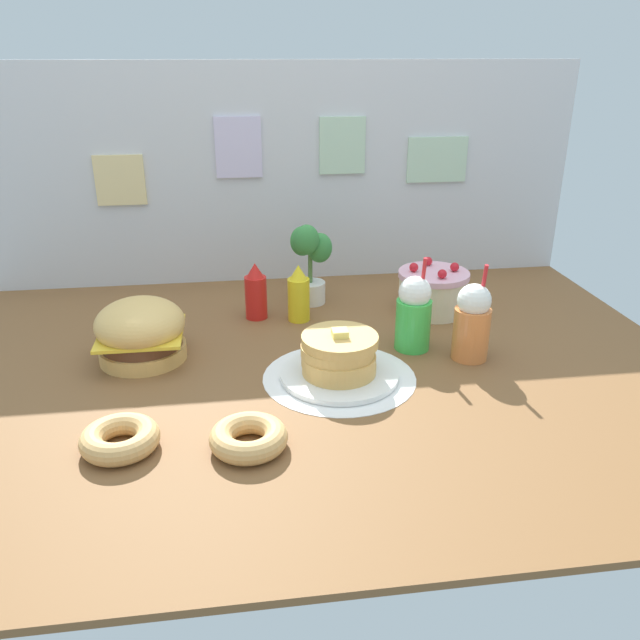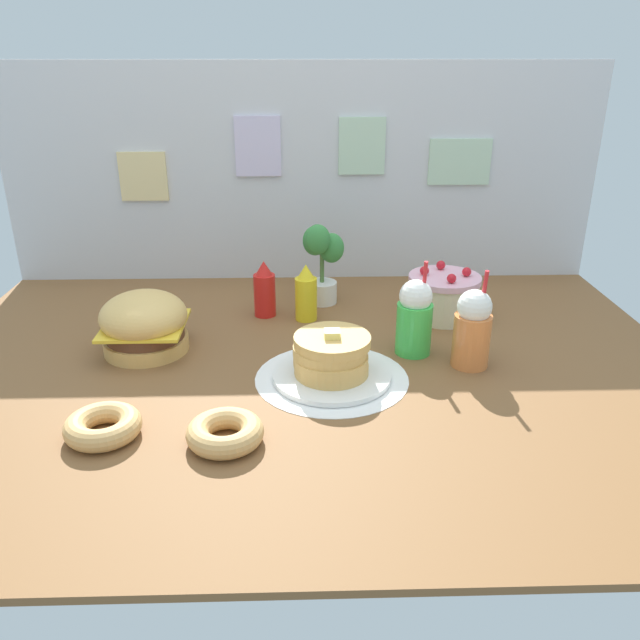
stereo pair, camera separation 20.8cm
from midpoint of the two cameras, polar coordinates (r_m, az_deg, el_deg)
name	(u,v)px [view 2 (the right image)]	position (r m, az deg, el deg)	size (l,w,h in m)	color
ground_plane	(305,371)	(1.99, 1.66, -4.73)	(2.45, 1.78, 0.02)	brown
back_wall	(303,174)	(2.69, 0.73, 12.96)	(2.45, 0.04, 0.89)	silver
doily_mat	(332,378)	(1.94, 4.16, -5.30)	(0.47, 0.47, 0.00)	white
burger	(144,324)	(2.12, -12.87, -0.37)	(0.28, 0.28, 0.20)	#DBA859
pancake_stack	(331,360)	(1.91, 4.16, -3.68)	(0.36, 0.36, 0.16)	white
layer_cake	(444,296)	(2.41, 13.52, 2.09)	(0.27, 0.27, 0.19)	beige
ketchup_bottle	(265,290)	(2.35, -2.50, 2.63)	(0.08, 0.08, 0.21)	red
mustard_bottle	(306,294)	(2.31, 1.31, 2.29)	(0.08, 0.08, 0.21)	yellow
cream_soda_cup	(415,317)	(2.08, 11.36, 0.16)	(0.12, 0.12, 0.32)	green
orange_float_cup	(472,329)	(2.04, 16.43, -0.83)	(0.12, 0.12, 0.32)	orange
donut_pink_glaze	(103,426)	(1.71, -15.68, -9.23)	(0.20, 0.20, 0.06)	tan
donut_chocolate	(225,432)	(1.63, -4.89, -10.12)	(0.20, 0.20, 0.06)	tan
potted_plant	(322,261)	(2.45, 2.59, 5.33)	(0.16, 0.12, 0.32)	white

